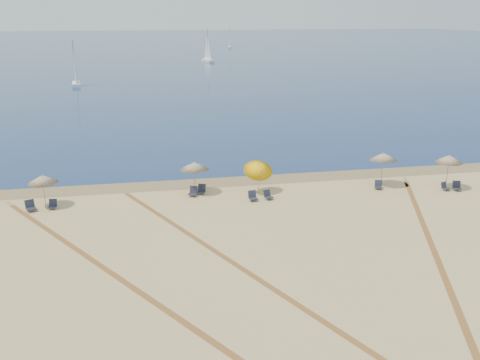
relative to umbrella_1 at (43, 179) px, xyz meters
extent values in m
plane|color=#0C2151|center=(13.43, 204.33, -1.95)|extent=(500.00, 500.00, 0.00)
plane|color=olive|center=(13.43, 3.33, -1.95)|extent=(500.00, 500.00, 0.00)
cylinder|color=gray|center=(0.00, 0.00, -0.90)|extent=(0.05, 0.05, 2.11)
cone|color=#F6E2C2|center=(0.00, 0.00, 0.00)|extent=(2.01, 2.01, 0.55)
sphere|color=gray|center=(0.00, 0.00, 0.30)|extent=(0.08, 0.08, 0.08)
cylinder|color=gray|center=(10.37, 0.90, -0.84)|extent=(0.05, 0.05, 2.23)
cone|color=#F6E2C2|center=(10.37, 0.90, 0.12)|extent=(2.09, 2.09, 0.55)
sphere|color=gray|center=(10.37, 0.90, 0.42)|extent=(0.08, 0.08, 0.08)
cylinder|color=gray|center=(14.92, -0.44, -0.93)|extent=(0.05, 1.18, 2.09)
cone|color=#FFBC0A|center=(14.92, 0.06, -0.03)|extent=(2.12, 2.13, 1.51)
sphere|color=gray|center=(14.92, 0.06, 0.27)|extent=(0.08, 0.08, 0.08)
cylinder|color=gray|center=(24.62, 0.10, -0.74)|extent=(0.05, 0.22, 2.44)
cone|color=#F6E2C2|center=(24.62, 0.02, 0.33)|extent=(2.22, 2.25, 0.70)
sphere|color=gray|center=(24.62, 0.02, 0.63)|extent=(0.08, 0.08, 0.08)
cylinder|color=gray|center=(29.11, -1.55, -0.74)|extent=(0.05, 0.05, 2.45)
cone|color=#F6E2C2|center=(29.11, -1.55, 0.34)|extent=(2.01, 2.01, 0.55)
sphere|color=gray|center=(29.11, -1.55, 0.64)|extent=(0.08, 0.08, 0.08)
cube|color=black|center=(-0.78, -0.84, -1.76)|extent=(0.80, 0.80, 0.06)
cube|color=black|center=(-0.90, -0.56, -1.49)|extent=(0.65, 0.45, 0.54)
cylinder|color=#A5A5AD|center=(-1.00, -1.16, -1.86)|extent=(0.03, 0.03, 0.20)
cylinder|color=#A5A5AD|center=(-0.56, -0.96, -1.86)|extent=(0.03, 0.03, 0.20)
cube|color=black|center=(0.53, -0.68, -1.78)|extent=(0.61, 0.61, 0.05)
cube|color=black|center=(0.57, -0.42, -1.55)|extent=(0.55, 0.28, 0.47)
cylinder|color=#A5A5AD|center=(0.32, -0.84, -1.87)|extent=(0.02, 0.02, 0.17)
cylinder|color=#A5A5AD|center=(0.74, -0.91, -1.87)|extent=(0.02, 0.02, 0.17)
cube|color=black|center=(10.11, 0.16, -1.77)|extent=(0.75, 0.75, 0.05)
cube|color=black|center=(10.22, 0.42, -1.52)|extent=(0.61, 0.42, 0.51)
cylinder|color=#A5A5AD|center=(9.90, 0.04, -1.86)|extent=(0.03, 0.03, 0.19)
cylinder|color=#A5A5AD|center=(10.32, -0.14, -1.86)|extent=(0.03, 0.03, 0.19)
cube|color=black|center=(10.77, 0.54, -1.77)|extent=(0.74, 0.74, 0.05)
cube|color=black|center=(10.87, 0.81, -1.52)|extent=(0.61, 0.40, 0.51)
cylinder|color=#A5A5AD|center=(10.55, 0.42, -1.86)|extent=(0.02, 0.02, 0.19)
cylinder|color=#A5A5AD|center=(10.98, 0.25, -1.86)|extent=(0.02, 0.02, 0.19)
cube|color=black|center=(14.20, -1.63, -1.77)|extent=(0.62, 0.62, 0.05)
cube|color=black|center=(14.17, -1.35, -1.52)|extent=(0.59, 0.26, 0.51)
cylinder|color=#A5A5AD|center=(13.97, -1.86, -1.86)|extent=(0.02, 0.02, 0.19)
cylinder|color=#A5A5AD|center=(14.42, -1.82, -1.86)|extent=(0.02, 0.02, 0.19)
cube|color=black|center=(15.35, -1.54, -1.78)|extent=(0.69, 0.69, 0.05)
cube|color=black|center=(15.26, -1.29, -1.55)|extent=(0.57, 0.37, 0.48)
cylinder|color=#A5A5AD|center=(15.15, -1.81, -1.87)|extent=(0.02, 0.02, 0.18)
cylinder|color=#A5A5AD|center=(15.55, -1.66, -1.87)|extent=(0.02, 0.02, 0.18)
cube|color=black|center=(23.97, -0.87, -1.78)|extent=(0.71, 0.71, 0.05)
cube|color=black|center=(24.08, -0.63, -1.55)|extent=(0.57, 0.40, 0.48)
cylinder|color=#A5A5AD|center=(23.77, -0.98, -1.87)|extent=(0.02, 0.02, 0.18)
cylinder|color=#A5A5AD|center=(24.17, -1.15, -1.87)|extent=(0.02, 0.02, 0.18)
cube|color=black|center=(28.81, -2.09, -1.79)|extent=(0.64, 0.64, 0.05)
cube|color=black|center=(28.72, -1.86, -1.58)|extent=(0.53, 0.34, 0.44)
cylinder|color=#A5A5AD|center=(28.62, -2.34, -1.88)|extent=(0.02, 0.02, 0.16)
cylinder|color=#A5A5AD|center=(28.99, -2.21, -1.88)|extent=(0.02, 0.02, 0.16)
cube|color=black|center=(29.58, -2.30, -1.77)|extent=(0.72, 0.72, 0.05)
cube|color=black|center=(29.67, -2.03, -1.52)|extent=(0.61, 0.38, 0.51)
cylinder|color=#A5A5AD|center=(29.36, -2.43, -1.86)|extent=(0.02, 0.02, 0.19)
cylinder|color=#A5A5AD|center=(29.80, -2.58, -1.86)|extent=(0.02, 0.02, 0.19)
cube|color=white|center=(42.18, 169.27, -1.67)|extent=(2.06, 5.30, 0.56)
cylinder|color=gray|center=(42.18, 169.27, 1.99)|extent=(0.11, 0.11, 7.51)
cube|color=white|center=(25.92, 110.96, -1.63)|extent=(3.04, 6.14, 0.65)
cylinder|color=gray|center=(25.92, 110.96, 2.58)|extent=(0.13, 0.13, 8.65)
cube|color=white|center=(-4.33, 65.38, -1.65)|extent=(1.92, 5.55, 0.59)
cylinder|color=gray|center=(-4.33, 65.38, 2.20)|extent=(0.12, 0.12, 7.92)
plane|color=tan|center=(11.15, -11.04, -1.96)|extent=(37.04, 37.04, 0.00)
plane|color=tan|center=(10.70, -10.04, -1.96)|extent=(37.04, 37.04, 0.00)
plane|color=tan|center=(22.01, -12.41, -1.96)|extent=(36.17, 36.17, 0.00)
plane|color=tan|center=(22.41, -11.38, -1.96)|extent=(36.17, 36.17, 0.00)
plane|color=tan|center=(5.06, -11.30, -1.96)|extent=(38.55, 38.55, 0.00)
plane|color=tan|center=(4.48, -10.36, -1.96)|extent=(38.55, 38.55, 0.00)
camera|label=1|loc=(6.65, -35.91, 10.64)|focal=39.62mm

